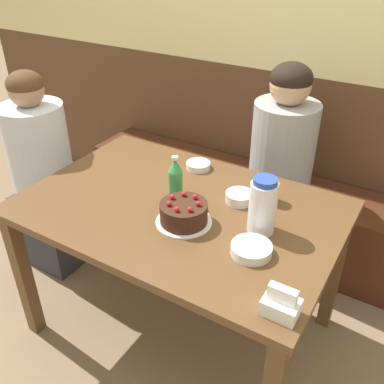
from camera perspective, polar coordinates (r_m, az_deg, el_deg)
ground_plane at (r=2.29m, az=-1.42°, el=-17.21°), size 12.00×12.00×0.00m
back_wall at (r=2.50m, az=12.11°, el=20.11°), size 4.80×0.04×2.50m
bench_seat at (r=2.69m, az=8.06°, el=-2.26°), size 2.21×0.38×0.47m
dining_table at (r=1.85m, az=-1.67°, el=-4.07°), size 1.32×0.89×0.73m
birthday_cake at (r=1.68m, az=-1.11°, el=-2.84°), size 0.22×0.22×0.11m
water_pitcher at (r=1.62m, az=9.41°, el=-1.84°), size 0.11×0.11×0.23m
soju_bottle at (r=1.79m, az=-2.22°, el=1.67°), size 0.06×0.06×0.21m
napkin_holder at (r=1.34m, az=11.79°, el=-14.48°), size 0.11×0.08×0.11m
bowl_soup_white at (r=2.08m, az=0.85°, el=3.57°), size 0.12×0.12×0.03m
bowl_rice_small at (r=1.55m, az=7.92°, el=-7.58°), size 0.15×0.15×0.04m
bowl_side_dish at (r=1.83m, az=6.34°, el=-0.70°), size 0.12×0.12×0.04m
glass_water_tall at (r=1.84m, az=10.39°, el=-0.02°), size 0.07×0.07×0.09m
person_teal_shirt at (r=2.36m, az=11.55°, el=1.94°), size 0.33×0.34×1.19m
person_pale_blue_shirt at (r=2.49m, az=-19.03°, el=1.44°), size 0.34×0.33×1.15m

